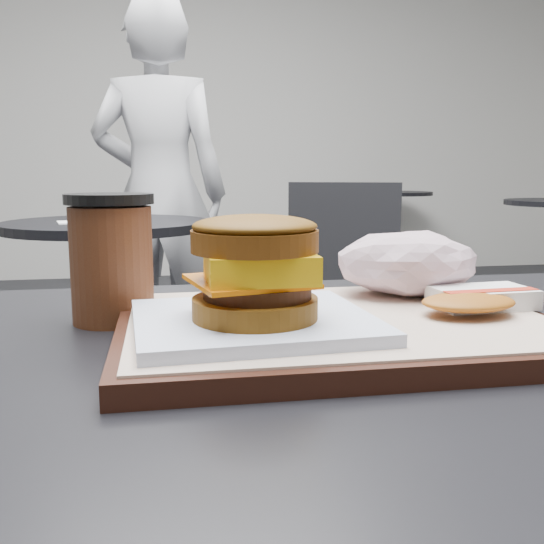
{
  "coord_description": "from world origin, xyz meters",
  "views": [
    {
      "loc": [
        -0.16,
        -0.48,
        0.91
      ],
      "look_at": [
        -0.07,
        -0.01,
        0.83
      ],
      "focal_mm": 40.0,
      "sensor_mm": 36.0,
      "label": 1
    }
  ],
  "objects_px": {
    "serving_tray": "(337,327)",
    "breakfast_sandwich": "(255,281)",
    "customer_table": "(351,539)",
    "neighbor_chair": "(310,286)",
    "neighbor_table": "(109,279)",
    "hash_brown": "(476,299)",
    "patron": "(160,193)",
    "crumpled_wrapper": "(407,263)",
    "coffee_cup": "(112,259)"
  },
  "relations": [
    {
      "from": "patron",
      "to": "neighbor_chair",
      "type": "bearing_deg",
      "value": 139.74
    },
    {
      "from": "customer_table",
      "to": "hash_brown",
      "type": "bearing_deg",
      "value": 7.14
    },
    {
      "from": "crumpled_wrapper",
      "to": "neighbor_chair",
      "type": "relative_size",
      "value": 0.17
    },
    {
      "from": "breakfast_sandwich",
      "to": "coffee_cup",
      "type": "relative_size",
      "value": 1.61
    },
    {
      "from": "serving_tray",
      "to": "breakfast_sandwich",
      "type": "xyz_separation_m",
      "value": [
        -0.08,
        -0.03,
        0.05
      ]
    },
    {
      "from": "neighbor_chair",
      "to": "hash_brown",
      "type": "bearing_deg",
      "value": -98.44
    },
    {
      "from": "customer_table",
      "to": "neighbor_chair",
      "type": "bearing_deg",
      "value": 77.51
    },
    {
      "from": "customer_table",
      "to": "coffee_cup",
      "type": "distance_m",
      "value": 0.34
    },
    {
      "from": "breakfast_sandwich",
      "to": "hash_brown",
      "type": "xyz_separation_m",
      "value": [
        0.21,
        0.03,
        -0.03
      ]
    },
    {
      "from": "breakfast_sandwich",
      "to": "neighbor_chair",
      "type": "xyz_separation_m",
      "value": [
        0.44,
        1.62,
        -0.32
      ]
    },
    {
      "from": "hash_brown",
      "to": "customer_table",
      "type": "bearing_deg",
      "value": -172.86
    },
    {
      "from": "serving_tray",
      "to": "hash_brown",
      "type": "xyz_separation_m",
      "value": [
        0.13,
        -0.0,
        0.02
      ]
    },
    {
      "from": "customer_table",
      "to": "neighbor_chair",
      "type": "height_order",
      "value": "neighbor_chair"
    },
    {
      "from": "breakfast_sandwich",
      "to": "neighbor_chair",
      "type": "bearing_deg",
      "value": 74.64
    },
    {
      "from": "customer_table",
      "to": "neighbor_chair",
      "type": "xyz_separation_m",
      "value": [
        0.35,
        1.6,
        -0.07
      ]
    },
    {
      "from": "breakfast_sandwich",
      "to": "coffee_cup",
      "type": "distance_m",
      "value": 0.18
    },
    {
      "from": "hash_brown",
      "to": "crumpled_wrapper",
      "type": "xyz_separation_m",
      "value": [
        -0.03,
        0.09,
        0.02
      ]
    },
    {
      "from": "neighbor_chair",
      "to": "serving_tray",
      "type": "bearing_deg",
      "value": -103.0
    },
    {
      "from": "serving_tray",
      "to": "hash_brown",
      "type": "height_order",
      "value": "hash_brown"
    },
    {
      "from": "hash_brown",
      "to": "neighbor_chair",
      "type": "height_order",
      "value": "neighbor_chair"
    },
    {
      "from": "customer_table",
      "to": "crumpled_wrapper",
      "type": "xyz_separation_m",
      "value": [
        0.09,
        0.1,
        0.24
      ]
    },
    {
      "from": "neighbor_table",
      "to": "patron",
      "type": "xyz_separation_m",
      "value": [
        0.18,
        0.62,
        0.27
      ]
    },
    {
      "from": "hash_brown",
      "to": "crumpled_wrapper",
      "type": "bearing_deg",
      "value": 110.34
    },
    {
      "from": "neighbor_table",
      "to": "neighbor_chair",
      "type": "xyz_separation_m",
      "value": [
        0.7,
        -0.05,
        -0.04
      ]
    },
    {
      "from": "serving_tray",
      "to": "breakfast_sandwich",
      "type": "distance_m",
      "value": 0.1
    },
    {
      "from": "customer_table",
      "to": "serving_tray",
      "type": "bearing_deg",
      "value": 123.08
    },
    {
      "from": "neighbor_chair",
      "to": "patron",
      "type": "bearing_deg",
      "value": 128.25
    },
    {
      "from": "serving_tray",
      "to": "breakfast_sandwich",
      "type": "bearing_deg",
      "value": -157.23
    },
    {
      "from": "customer_table",
      "to": "coffee_cup",
      "type": "xyz_separation_m",
      "value": [
        -0.21,
        0.11,
        0.25
      ]
    },
    {
      "from": "crumpled_wrapper",
      "to": "neighbor_chair",
      "type": "height_order",
      "value": "neighbor_chair"
    },
    {
      "from": "customer_table",
      "to": "neighbor_chair",
      "type": "relative_size",
      "value": 0.91
    },
    {
      "from": "customer_table",
      "to": "crumpled_wrapper",
      "type": "relative_size",
      "value": 5.43
    },
    {
      "from": "breakfast_sandwich",
      "to": "hash_brown",
      "type": "relative_size",
      "value": 1.64
    },
    {
      "from": "breakfast_sandwich",
      "to": "customer_table",
      "type": "bearing_deg",
      "value": 9.96
    },
    {
      "from": "neighbor_table",
      "to": "coffee_cup",
      "type": "bearing_deg",
      "value": -84.8
    },
    {
      "from": "hash_brown",
      "to": "neighbor_table",
      "type": "bearing_deg",
      "value": 106.01
    },
    {
      "from": "neighbor_table",
      "to": "patron",
      "type": "relative_size",
      "value": 0.45
    },
    {
      "from": "serving_tray",
      "to": "crumpled_wrapper",
      "type": "distance_m",
      "value": 0.14
    },
    {
      "from": "customer_table",
      "to": "serving_tray",
      "type": "relative_size",
      "value": 2.11
    },
    {
      "from": "customer_table",
      "to": "coffee_cup",
      "type": "bearing_deg",
      "value": 151.4
    },
    {
      "from": "crumpled_wrapper",
      "to": "neighbor_table",
      "type": "xyz_separation_m",
      "value": [
        -0.44,
        1.55,
        -0.27
      ]
    },
    {
      "from": "breakfast_sandwich",
      "to": "patron",
      "type": "distance_m",
      "value": 2.29
    },
    {
      "from": "serving_tray",
      "to": "breakfast_sandwich",
      "type": "relative_size",
      "value": 1.9
    },
    {
      "from": "breakfast_sandwich",
      "to": "neighbor_chair",
      "type": "distance_m",
      "value": 1.71
    },
    {
      "from": "neighbor_chair",
      "to": "neighbor_table",
      "type": "bearing_deg",
      "value": 176.07
    },
    {
      "from": "serving_tray",
      "to": "coffee_cup",
      "type": "bearing_deg",
      "value": 153.92
    },
    {
      "from": "hash_brown",
      "to": "patron",
      "type": "height_order",
      "value": "patron"
    },
    {
      "from": "serving_tray",
      "to": "breakfast_sandwich",
      "type": "height_order",
      "value": "breakfast_sandwich"
    },
    {
      "from": "breakfast_sandwich",
      "to": "neighbor_table",
      "type": "height_order",
      "value": "breakfast_sandwich"
    },
    {
      "from": "breakfast_sandwich",
      "to": "hash_brown",
      "type": "height_order",
      "value": "breakfast_sandwich"
    }
  ]
}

